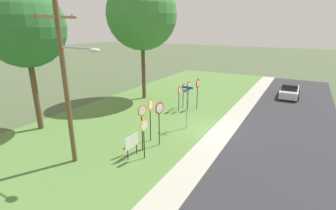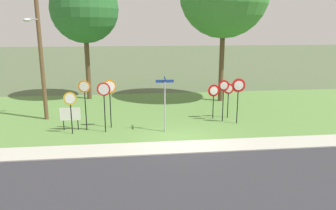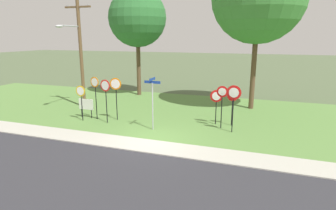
# 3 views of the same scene
# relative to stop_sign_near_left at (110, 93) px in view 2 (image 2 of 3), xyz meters

# --- Properties ---
(ground_plane) EXTENTS (160.00, 160.00, 0.00)m
(ground_plane) POSITION_rel_stop_sign_near_left_xyz_m (3.52, -2.68, -2.02)
(ground_plane) COLOR #4C5B3D
(road_asphalt) EXTENTS (44.00, 6.40, 0.01)m
(road_asphalt) POSITION_rel_stop_sign_near_left_xyz_m (3.52, -7.48, -2.02)
(road_asphalt) COLOR #2D2D33
(road_asphalt) RESTS_ON ground_plane
(sidewalk_strip) EXTENTS (44.00, 1.60, 0.06)m
(sidewalk_strip) POSITION_rel_stop_sign_near_left_xyz_m (3.52, -3.48, -1.99)
(sidewalk_strip) COLOR #ADAA9E
(sidewalk_strip) RESTS_ON ground_plane
(grass_median) EXTENTS (44.00, 12.00, 0.04)m
(grass_median) POSITION_rel_stop_sign_near_left_xyz_m (3.52, 3.32, -2.00)
(grass_median) COLOR #567F3D
(grass_median) RESTS_ON ground_plane
(stop_sign_near_left) EXTENTS (0.74, 0.15, 2.72)m
(stop_sign_near_left) POSITION_rel_stop_sign_near_left_xyz_m (0.00, 0.00, 0.00)
(stop_sign_near_left) COLOR black
(stop_sign_near_left) RESTS_ON grass_median
(stop_sign_near_right) EXTENTS (0.68, 0.10, 2.26)m
(stop_sign_near_right) POSITION_rel_stop_sign_near_left_xyz_m (-1.99, -0.89, -0.35)
(stop_sign_near_right) COLOR black
(stop_sign_near_right) RESTS_ON grass_median
(stop_sign_far_left) EXTENTS (0.65, 0.14, 2.76)m
(stop_sign_far_left) POSITION_rel_stop_sign_near_left_xyz_m (-1.31, -0.30, 0.00)
(stop_sign_far_left) COLOR black
(stop_sign_far_left) RESTS_ON grass_median
(stop_sign_far_center) EXTENTS (0.71, 0.14, 2.71)m
(stop_sign_far_center) POSITION_rel_stop_sign_near_left_xyz_m (-0.26, -0.79, -0.01)
(stop_sign_far_center) COLOR black
(stop_sign_far_center) RESTS_ON grass_median
(yield_sign_near_left) EXTENTS (0.80, 0.10, 2.67)m
(yield_sign_near_left) POSITION_rel_stop_sign_near_left_xyz_m (7.29, -0.07, 0.02)
(yield_sign_near_left) COLOR black
(yield_sign_near_left) RESTS_ON grass_median
(yield_sign_near_right) EXTENTS (0.74, 0.14, 2.13)m
(yield_sign_near_right) POSITION_rel_stop_sign_near_left_xyz_m (6.16, 1.11, -0.41)
(yield_sign_near_right) COLOR black
(yield_sign_near_right) RESTS_ON grass_median
(yield_sign_far_left) EXTENTS (0.65, 0.10, 2.50)m
(yield_sign_far_left) POSITION_rel_stop_sign_near_left_xyz_m (6.58, 0.48, -0.13)
(yield_sign_far_left) COLOR black
(yield_sign_far_left) RESTS_ON grass_median
(yield_sign_far_right) EXTENTS (0.65, 0.11, 2.16)m
(yield_sign_far_right) POSITION_rel_stop_sign_near_left_xyz_m (7.11, 1.18, -0.39)
(yield_sign_far_right) COLOR black
(yield_sign_far_right) RESTS_ON grass_median
(street_name_post) EXTENTS (0.96, 0.82, 3.01)m
(street_name_post) POSITION_rel_stop_sign_near_left_xyz_m (2.93, -1.07, -0.20)
(street_name_post) COLOR #9EA0A8
(street_name_post) RESTS_ON grass_median
(utility_pole) EXTENTS (2.10, 2.51, 8.24)m
(utility_pole) POSITION_rel_stop_sign_near_left_xyz_m (-4.03, 2.05, 2.48)
(utility_pole) COLOR brown
(utility_pole) RESTS_ON grass_median
(notice_board) EXTENTS (1.10, 0.07, 1.25)m
(notice_board) POSITION_rel_stop_sign_near_left_xyz_m (-2.17, -0.18, -1.15)
(notice_board) COLOR black
(notice_board) RESTS_ON grass_median
(oak_tree_left) EXTENTS (5.02, 5.02, 9.31)m
(oak_tree_left) POSITION_rel_stop_sign_near_left_xyz_m (-2.07, 7.87, 4.80)
(oak_tree_left) COLOR brown
(oak_tree_left) RESTS_ON grass_median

